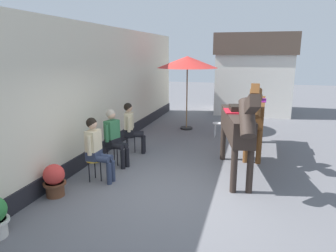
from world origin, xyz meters
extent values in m
plane|color=slate|center=(0.00, 3.00, 0.00)|extent=(40.00, 40.00, 0.00)
cube|color=beige|center=(-2.55, 1.50, 1.70)|extent=(0.30, 14.00, 3.40)
cube|color=black|center=(-2.53, 1.50, 0.18)|extent=(0.34, 14.00, 0.36)
cube|color=silver|center=(1.40, 9.13, 1.30)|extent=(3.20, 2.40, 2.60)
cube|color=brown|center=(1.40, 9.13, 3.05)|extent=(3.40, 2.60, 0.90)
cylinder|color=gold|center=(-1.73, 0.12, 0.46)|extent=(0.34, 0.34, 0.03)
cylinder|color=black|center=(-1.59, 0.11, 0.22)|extent=(0.02, 0.02, 0.45)
cylinder|color=black|center=(-1.80, 0.24, 0.22)|extent=(0.02, 0.02, 0.45)
cylinder|color=black|center=(-1.80, 0.00, 0.22)|extent=(0.02, 0.02, 0.45)
cube|color=#2D3851|center=(-1.73, 0.12, 0.58)|extent=(0.25, 0.33, 0.20)
cube|color=beige|center=(-1.73, 0.12, 0.90)|extent=(0.23, 0.35, 0.44)
sphere|color=tan|center=(-1.73, 0.12, 1.25)|extent=(0.20, 0.20, 0.20)
sphere|color=black|center=(-1.75, 0.12, 1.28)|extent=(0.22, 0.22, 0.22)
cylinder|color=#2D3851|center=(-1.54, 0.19, 0.53)|extent=(0.38, 0.14, 0.13)
cylinder|color=#2D3851|center=(-1.35, 0.19, 0.23)|extent=(0.11, 0.11, 0.46)
cylinder|color=#2D3851|center=(-1.54, 0.03, 0.53)|extent=(0.38, 0.14, 0.13)
cylinder|color=#2D3851|center=(-1.35, 0.03, 0.23)|extent=(0.11, 0.11, 0.46)
cylinder|color=beige|center=(-1.71, 0.32, 0.85)|extent=(0.09, 0.09, 0.42)
cylinder|color=beige|center=(-1.72, -0.08, 0.85)|extent=(0.09, 0.09, 0.42)
cylinder|color=black|center=(-1.78, 1.11, 0.46)|extent=(0.34, 0.34, 0.03)
cylinder|color=black|center=(-1.64, 1.06, 0.22)|extent=(0.02, 0.02, 0.45)
cylinder|color=black|center=(-1.81, 1.24, 0.22)|extent=(0.02, 0.02, 0.45)
cylinder|color=black|center=(-1.88, 1.01, 0.22)|extent=(0.02, 0.02, 0.45)
cube|color=black|center=(-1.78, 1.11, 0.58)|extent=(0.32, 0.38, 0.20)
cube|color=#337247|center=(-1.78, 1.11, 0.90)|extent=(0.31, 0.39, 0.44)
sphere|color=tan|center=(-1.78, 1.11, 1.25)|extent=(0.20, 0.20, 0.20)
sphere|color=#B2A38E|center=(-1.80, 1.11, 1.28)|extent=(0.22, 0.22, 0.22)
cylinder|color=black|center=(-1.57, 1.13, 0.53)|extent=(0.40, 0.23, 0.13)
cylinder|color=black|center=(-1.39, 1.07, 0.23)|extent=(0.11, 0.11, 0.46)
cylinder|color=black|center=(-1.62, 0.97, 0.53)|extent=(0.40, 0.23, 0.13)
cylinder|color=black|center=(-1.44, 0.92, 0.23)|extent=(0.11, 0.11, 0.46)
cylinder|color=#337247|center=(-1.70, 1.29, 0.85)|extent=(0.09, 0.09, 0.42)
cylinder|color=#337247|center=(-1.82, 0.91, 0.85)|extent=(0.09, 0.09, 0.42)
cylinder|color=black|center=(-1.75, 2.11, 0.46)|extent=(0.34, 0.34, 0.03)
cylinder|color=black|center=(-1.61, 2.14, 0.22)|extent=(0.02, 0.02, 0.45)
cylinder|color=black|center=(-1.85, 2.21, 0.22)|extent=(0.02, 0.02, 0.45)
cylinder|color=black|center=(-1.79, 1.97, 0.22)|extent=(0.02, 0.02, 0.45)
cube|color=black|center=(-1.75, 2.11, 0.58)|extent=(0.31, 0.37, 0.20)
cube|color=beige|center=(-1.75, 2.11, 0.90)|extent=(0.30, 0.38, 0.44)
sphere|color=tan|center=(-1.75, 2.11, 1.25)|extent=(0.20, 0.20, 0.20)
sphere|color=black|center=(-1.77, 2.10, 1.28)|extent=(0.22, 0.22, 0.22)
cylinder|color=black|center=(-1.59, 2.23, 0.53)|extent=(0.40, 0.22, 0.13)
cylinder|color=black|center=(-1.40, 2.28, 0.23)|extent=(0.11, 0.11, 0.46)
cylinder|color=black|center=(-1.55, 2.08, 0.53)|extent=(0.40, 0.22, 0.13)
cylinder|color=black|center=(-1.36, 2.13, 0.23)|extent=(0.11, 0.11, 0.46)
cylinder|color=beige|center=(-1.78, 2.31, 0.85)|extent=(0.09, 0.09, 0.42)
cylinder|color=beige|center=(-1.68, 1.92, 0.85)|extent=(0.09, 0.09, 0.42)
cube|color=#2D231E|center=(1.13, 1.33, 1.16)|extent=(0.88, 2.24, 0.52)
cylinder|color=#2D231E|center=(1.48, 0.40, 0.45)|extent=(0.13, 0.13, 0.90)
cylinder|color=#2D231E|center=(1.18, 0.34, 0.45)|extent=(0.13, 0.13, 0.90)
cylinder|color=#2D231E|center=(1.08, 2.30, 0.45)|extent=(0.13, 0.13, 0.90)
cylinder|color=#2D231E|center=(0.78, 2.24, 0.45)|extent=(0.13, 0.13, 0.90)
cylinder|color=#2D231E|center=(1.38, 0.15, 1.55)|extent=(0.40, 0.68, 0.73)
cube|color=#2D231E|center=(1.45, -0.18, 1.86)|extent=(0.28, 0.55, 0.40)
cube|color=black|center=(1.37, 0.17, 1.69)|extent=(0.17, 0.63, 0.48)
cylinder|color=black|center=(0.89, 2.44, 0.89)|extent=(0.12, 0.12, 0.65)
cube|color=red|center=(1.11, 1.43, 1.44)|extent=(0.61, 0.69, 0.03)
cube|color=black|center=(1.11, 1.43, 1.51)|extent=(0.36, 0.49, 0.12)
cube|color=brown|center=(1.55, 3.14, 1.16)|extent=(0.52, 2.21, 0.52)
cylinder|color=brown|center=(1.67, 2.16, 0.45)|extent=(0.13, 0.13, 0.90)
cylinder|color=brown|center=(1.36, 2.17, 0.45)|extent=(0.13, 0.13, 0.90)
cylinder|color=brown|center=(1.74, 4.10, 0.45)|extent=(0.13, 0.13, 0.90)
cylinder|color=brown|center=(1.43, 4.11, 0.45)|extent=(0.13, 0.13, 0.90)
cylinder|color=brown|center=(1.50, 1.94, 1.55)|extent=(0.30, 0.64, 0.73)
cube|color=brown|center=(1.49, 1.60, 1.86)|extent=(0.20, 0.53, 0.40)
cube|color=black|center=(1.50, 1.96, 1.69)|extent=(0.06, 0.63, 0.48)
cylinder|color=black|center=(1.59, 4.28, 0.89)|extent=(0.10, 0.10, 0.65)
cube|color=#8C1E8C|center=(1.55, 3.24, 1.44)|extent=(0.52, 0.62, 0.03)
cube|color=black|center=(1.55, 3.24, 1.51)|extent=(0.30, 0.45, 0.12)
cylinder|color=brown|center=(-2.11, -0.76, 0.14)|extent=(0.34, 0.34, 0.28)
cylinder|color=brown|center=(-2.11, -0.76, 0.26)|extent=(0.43, 0.43, 0.04)
sphere|color=red|center=(-2.11, -0.76, 0.44)|extent=(0.40, 0.40, 0.40)
cylinder|color=black|center=(-0.82, 5.18, 0.03)|extent=(0.44, 0.44, 0.06)
cylinder|color=olive|center=(-0.82, 5.18, 1.10)|extent=(0.04, 0.04, 2.20)
cone|color=red|center=(-0.82, 5.18, 2.38)|extent=(2.10, 2.10, 0.40)
cylinder|color=white|center=(0.38, 4.44, 0.45)|extent=(0.32, 0.32, 0.03)
cylinder|color=silver|center=(0.51, 4.44, 0.22)|extent=(0.02, 0.02, 0.43)
cylinder|color=silver|center=(0.31, 4.56, 0.22)|extent=(0.02, 0.02, 0.43)
cylinder|color=silver|center=(0.31, 4.33, 0.22)|extent=(0.02, 0.02, 0.43)
camera|label=1|loc=(1.46, -5.49, 2.71)|focal=33.12mm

